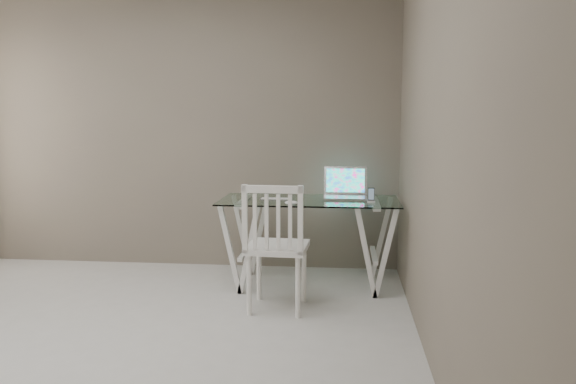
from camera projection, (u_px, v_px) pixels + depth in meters
name	position (u px, v px, depth m)	size (l,w,h in m)	color
room	(63.00, 67.00, 3.10)	(4.50, 4.52, 2.71)	#B8B5B0
desk	(309.00, 242.00, 4.78)	(1.50, 0.70, 0.75)	silver
chair	(276.00, 242.00, 4.11)	(0.46, 0.46, 0.97)	white
laptop	(345.00, 190.00, 4.86)	(0.37, 0.34, 0.26)	silver
keyboard	(275.00, 199.00, 4.75)	(0.25, 0.11, 0.01)	silver
mouse	(291.00, 203.00, 4.46)	(0.11, 0.06, 0.03)	white
phone_dock	(371.00, 198.00, 4.59)	(0.06, 0.06, 0.12)	white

